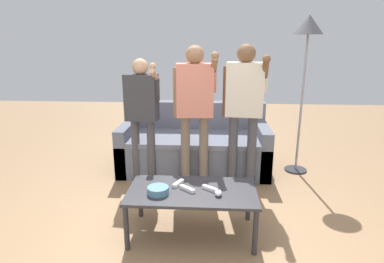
# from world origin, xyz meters

# --- Properties ---
(ground_plane) EXTENTS (12.00, 12.00, 0.00)m
(ground_plane) POSITION_xyz_m (0.00, 0.00, 0.00)
(ground_plane) COLOR #93704C
(couch) EXTENTS (1.87, 0.91, 0.83)m
(couch) POSITION_xyz_m (-0.03, 1.45, 0.29)
(couch) COLOR slate
(couch) RESTS_ON ground
(coffee_table) EXTENTS (1.09, 0.58, 0.42)m
(coffee_table) POSITION_xyz_m (0.04, -0.09, 0.37)
(coffee_table) COLOR #2D2D33
(coffee_table) RESTS_ON ground
(snack_bowl) EXTENTS (0.18, 0.18, 0.06)m
(snack_bowl) POSITION_xyz_m (-0.24, -0.18, 0.45)
(snack_bowl) COLOR teal
(snack_bowl) RESTS_ON coffee_table
(game_remote_nunchuk) EXTENTS (0.06, 0.09, 0.05)m
(game_remote_nunchuk) POSITION_xyz_m (0.26, -0.18, 0.44)
(game_remote_nunchuk) COLOR white
(game_remote_nunchuk) RESTS_ON coffee_table
(floor_lamp) EXTENTS (0.34, 0.34, 1.92)m
(floor_lamp) POSITION_xyz_m (1.30, 1.42, 1.67)
(floor_lamp) COLOR #2D2D33
(floor_lamp) RESTS_ON ground
(player_left) EXTENTS (0.43, 0.32, 1.45)m
(player_left) POSITION_xyz_m (-0.60, 0.97, 0.91)
(player_left) COLOR #47474C
(player_left) RESTS_ON ground
(player_center) EXTENTS (0.48, 0.32, 1.59)m
(player_center) POSITION_xyz_m (0.01, 0.89, 1.00)
(player_center) COLOR #756656
(player_center) RESTS_ON ground
(player_right) EXTENTS (0.47, 0.40, 1.60)m
(player_right) POSITION_xyz_m (0.55, 0.91, 1.01)
(player_right) COLOR #47474C
(player_right) RESTS_ON ground
(game_remote_wand_near) EXTENTS (0.15, 0.12, 0.03)m
(game_remote_wand_near) POSITION_xyz_m (0.20, -0.09, 0.43)
(game_remote_wand_near) COLOR white
(game_remote_wand_near) RESTS_ON coffee_table
(game_remote_wand_far) EXTENTS (0.09, 0.15, 0.03)m
(game_remote_wand_far) POSITION_xyz_m (-0.09, -0.01, 0.43)
(game_remote_wand_far) COLOR white
(game_remote_wand_far) RESTS_ON coffee_table
(game_remote_wand_spare) EXTENTS (0.14, 0.13, 0.03)m
(game_remote_wand_spare) POSITION_xyz_m (0.00, -0.10, 0.43)
(game_remote_wand_spare) COLOR white
(game_remote_wand_spare) RESTS_ON coffee_table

